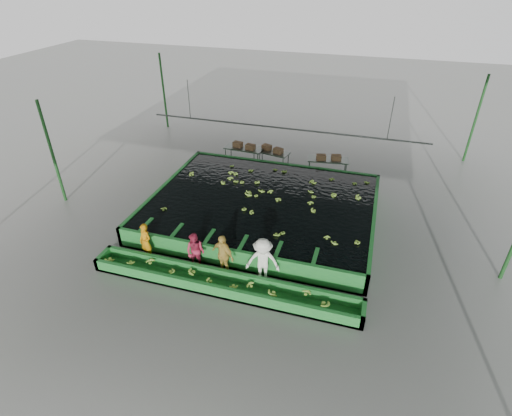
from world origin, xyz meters
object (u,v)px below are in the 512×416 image
(sorting_trough, at_px, (222,284))
(worker_a, at_px, (146,242))
(worker_b, at_px, (195,252))
(box_stack_mid, at_px, (272,151))
(box_stack_left, at_px, (244,148))
(flotation_tank, at_px, (262,207))
(worker_c, at_px, (223,255))
(packing_table_right, at_px, (327,167))
(packing_table_left, at_px, (244,156))
(box_stack_right, at_px, (328,160))
(worker_d, at_px, (263,261))
(packing_table_mid, at_px, (271,159))

(sorting_trough, relative_size, worker_a, 6.38)
(worker_b, height_order, box_stack_mid, worker_b)
(sorting_trough, distance_m, worker_a, 3.61)
(sorting_trough, relative_size, box_stack_left, 7.60)
(flotation_tank, relative_size, sorting_trough, 1.00)
(worker_c, xyz_separation_m, packing_table_right, (2.51, 9.25, -0.38))
(box_stack_left, bearing_deg, worker_a, -95.66)
(packing_table_left, distance_m, box_stack_right, 4.87)
(worker_c, bearing_deg, worker_d, 22.51)
(flotation_tank, xyz_separation_m, packing_table_mid, (-0.99, 5.15, 0.01))
(packing_table_left, bearing_deg, box_stack_left, -53.77)
(packing_table_mid, height_order, box_stack_left, box_stack_left)
(worker_a, bearing_deg, box_stack_right, 75.56)
(worker_d, bearing_deg, worker_a, 169.78)
(sorting_trough, xyz_separation_m, packing_table_right, (2.24, 10.05, 0.24))
(worker_c, distance_m, packing_table_mid, 9.49)
(box_stack_left, bearing_deg, box_stack_right, -1.87)
(worker_c, height_order, box_stack_left, worker_c)
(worker_d, relative_size, packing_table_left, 0.86)
(worker_c, distance_m, packing_table_left, 9.62)
(worker_d, relative_size, packing_table_right, 0.88)
(packing_table_right, distance_m, box_stack_right, 0.50)
(sorting_trough, xyz_separation_m, box_stack_right, (2.27, 9.95, 0.73))
(box_stack_mid, bearing_deg, packing_table_mid, -140.90)
(worker_b, bearing_deg, worker_c, 2.12)
(box_stack_mid, height_order, box_stack_right, box_stack_right)
(box_stack_mid, bearing_deg, worker_d, -76.98)
(worker_c, xyz_separation_m, box_stack_mid, (-0.66, 9.50, 0.05))
(worker_a, bearing_deg, box_stack_left, 102.05)
(worker_a, height_order, box_stack_left, worker_a)
(box_stack_mid, bearing_deg, packing_table_left, -174.18)
(worker_a, height_order, packing_table_right, worker_a)
(packing_table_left, relative_size, box_stack_right, 1.68)
(worker_c, bearing_deg, packing_table_mid, 116.88)
(flotation_tank, height_order, box_stack_right, box_stack_right)
(box_stack_right, bearing_deg, box_stack_left, 178.13)
(worker_b, xyz_separation_m, packing_table_mid, (0.38, 9.45, -0.32))
(sorting_trough, bearing_deg, worker_c, 108.55)
(box_stack_left, relative_size, box_stack_right, 1.01)
(box_stack_left, bearing_deg, sorting_trough, -75.80)
(packing_table_right, bearing_deg, box_stack_right, -74.20)
(packing_table_mid, height_order, box_stack_right, box_stack_right)
(worker_d, bearing_deg, box_stack_right, 73.48)
(flotation_tank, distance_m, worker_c, 4.33)
(worker_b, xyz_separation_m, box_stack_mid, (0.44, 9.50, 0.14))
(worker_a, bearing_deg, packing_table_mid, 92.97)
(box_stack_right, bearing_deg, flotation_tank, -115.10)
(sorting_trough, distance_m, box_stack_mid, 10.36)
(worker_a, distance_m, worker_d, 4.74)
(worker_b, bearing_deg, sorting_trough, -28.19)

